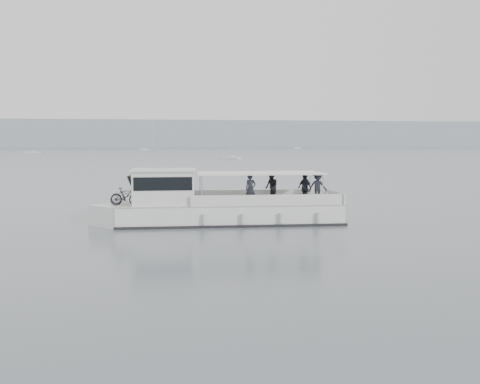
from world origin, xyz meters
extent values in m
plane|color=#50585E|center=(0.00, 0.00, 0.00)|extent=(1400.00, 1400.00, 0.00)
cube|color=#939EA8|center=(0.00, 560.00, 14.00)|extent=(1400.00, 90.00, 28.00)
cube|color=silver|center=(-3.19, 0.01, 0.42)|extent=(11.27, 3.35, 1.21)
cube|color=silver|center=(-8.78, 0.19, 0.42)|extent=(3.03, 3.03, 1.21)
cube|color=beige|center=(-3.19, 0.01, 1.03)|extent=(11.27, 3.35, 0.06)
cube|color=black|center=(-3.19, 0.01, 0.05)|extent=(11.46, 3.46, 0.17)
cube|color=silver|center=(-1.47, 1.39, 1.30)|extent=(7.45, 0.34, 0.56)
cube|color=silver|center=(-1.56, -1.48, 1.30)|extent=(7.45, 0.34, 0.56)
cube|color=silver|center=(2.35, -0.17, 1.30)|extent=(0.19, 2.98, 0.56)
cube|color=silver|center=(-6.55, 0.12, 1.86)|extent=(3.06, 2.61, 1.68)
cube|color=black|center=(-7.99, 0.17, 2.00)|extent=(0.60, 2.35, 1.08)
cube|color=black|center=(-6.55, 0.12, 2.14)|extent=(2.88, 2.64, 0.65)
cube|color=silver|center=(-6.55, 0.12, 2.75)|extent=(3.26, 2.80, 0.09)
cube|color=white|center=(-1.70, -0.04, 2.56)|extent=(6.42, 3.00, 0.07)
cylinder|color=silver|center=(-4.73, -1.25, 1.79)|extent=(0.06, 0.06, 1.54)
cylinder|color=silver|center=(-4.64, 1.36, 1.79)|extent=(0.06, 0.06, 1.54)
cylinder|color=silver|center=(1.23, -1.44, 1.79)|extent=(0.06, 0.06, 1.54)
cylinder|color=silver|center=(1.32, 1.17, 1.79)|extent=(0.06, 0.06, 1.54)
cylinder|color=silver|center=(-7.08, 0.98, 3.96)|extent=(0.03, 0.03, 2.42)
cylinder|color=silver|center=(-6.20, -0.55, 3.77)|extent=(0.03, 0.03, 2.05)
cylinder|color=silver|center=(-4.64, -1.58, 0.47)|extent=(0.23, 0.23, 0.47)
cylinder|color=silver|center=(-2.78, -1.65, 0.47)|extent=(0.23, 0.23, 0.47)
cylinder|color=silver|center=(-0.92, -1.71, 0.47)|extent=(0.23, 0.23, 0.47)
cylinder|color=silver|center=(0.94, -1.77, 0.47)|extent=(0.23, 0.23, 0.47)
imported|color=black|center=(-8.40, 0.55, 1.44)|extent=(1.62, 0.61, 0.84)
imported|color=black|center=(-8.42, -0.19, 1.47)|extent=(1.49, 0.46, 0.89)
imported|color=#22252D|center=(-2.29, -0.86, 1.81)|extent=(0.65, 0.52, 1.57)
imported|color=#22252D|center=(-0.94, 0.59, 1.81)|extent=(0.76, 0.89, 1.57)
imported|color=#22252D|center=(0.51, -0.67, 1.81)|extent=(0.75, 0.99, 1.57)
imported|color=#22252D|center=(1.47, 0.23, 1.81)|extent=(1.02, 0.60, 1.57)
cube|color=silver|center=(10.72, 109.89, 0.30)|extent=(5.71, 5.63, 0.75)
cube|color=silver|center=(10.72, 109.89, 0.62)|extent=(2.71, 2.70, 0.45)
cylinder|color=silver|center=(10.72, 109.89, 3.94)|extent=(0.08, 0.08, 6.69)
cube|color=silver|center=(101.25, 392.01, 0.30)|extent=(6.53, 2.83, 0.75)
cube|color=silver|center=(101.25, 392.01, 0.62)|extent=(2.43, 2.04, 0.45)
cube|color=silver|center=(-18.25, 337.19, 0.30)|extent=(5.36, 2.20, 0.75)
cube|color=silver|center=(-18.25, 337.19, 0.62)|extent=(1.97, 1.64, 0.45)
cylinder|color=silver|center=(-18.25, 337.19, 3.47)|extent=(0.08, 0.08, 5.73)
cube|color=silver|center=(-61.37, 211.80, 0.30)|extent=(7.55, 4.70, 0.75)
cube|color=silver|center=(-61.37, 211.80, 0.62)|extent=(3.07, 2.78, 0.45)
cylinder|color=silver|center=(-61.37, 211.80, 4.56)|extent=(0.08, 0.08, 7.92)
camera|label=1|loc=(-6.61, -26.85, 4.06)|focal=40.00mm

